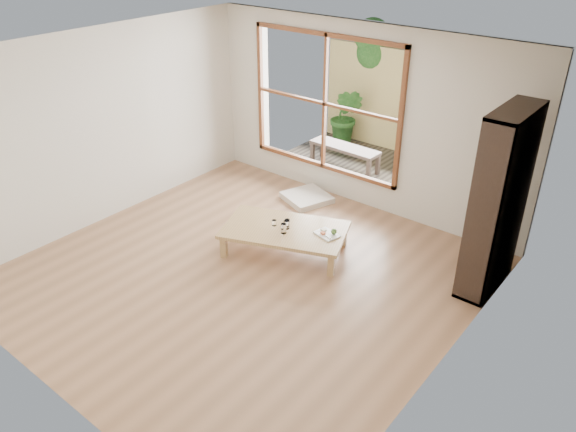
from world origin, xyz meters
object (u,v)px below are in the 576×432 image
Objects in this scene: bookshelf at (499,203)px; garden_bench at (345,149)px; food_tray at (328,233)px; low_table at (285,231)px.

garden_bench is at bearing 151.12° from bookshelf.
bookshelf is 6.38× the size of food_tray.
food_tray is 2.78m from garden_bench.
low_table is 2.76m from garden_bench.
garden_bench reaches higher than low_table.
low_table is at bearing -157.91° from bookshelf.
food_tray is at bearing -157.81° from bookshelf.
bookshelf is 2.01m from food_tray.
bookshelf is (2.26, 0.92, 0.77)m from low_table.
garden_bench is at bearing 86.12° from low_table.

